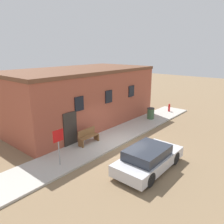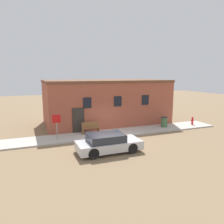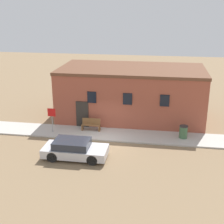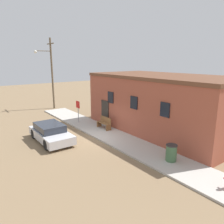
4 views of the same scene
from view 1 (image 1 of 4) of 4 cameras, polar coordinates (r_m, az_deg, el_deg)
The scene contains 8 objects.
ground_plane at distance 13.98m, azimuth 2.65°, elevation -8.69°, with size 80.00×80.00×0.00m, color #846B4C.
sidewalk at distance 14.66m, azimuth -1.11°, elevation -7.23°, with size 20.95×2.41×0.11m.
brick_building at distance 17.86m, azimuth -8.28°, elevation 4.11°, with size 12.12×6.15×4.41m.
fire_hydrant at distance 21.65m, azimuth 14.71°, elevation 1.14°, with size 0.39×0.18×0.75m.
stop_sign at distance 11.32m, azimuth -13.82°, elevation -7.33°, with size 0.62×0.06×1.92m.
bench at distance 13.93m, azimuth -6.25°, elevation -6.36°, with size 1.43×0.44×0.94m.
trash_bin at distance 18.97m, azimuth 10.07°, elevation -0.34°, with size 0.62×0.62×0.94m.
parked_car at distance 11.30m, azimuth 9.54°, elevation -11.82°, with size 4.15×1.81×1.22m.
Camera 1 is at (-10.11, -7.70, 5.82)m, focal length 35.00 mm.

